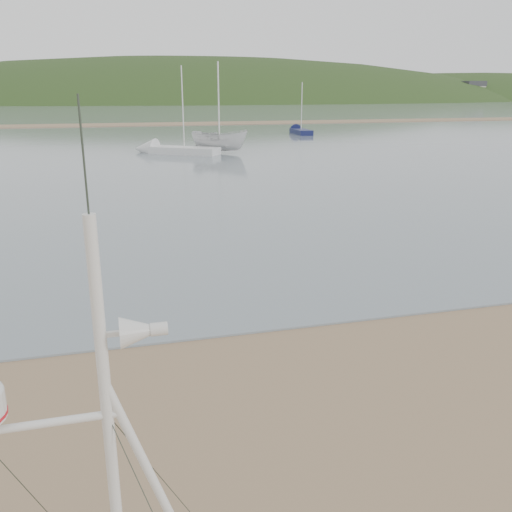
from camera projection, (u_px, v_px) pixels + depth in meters
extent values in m
cube|color=slate|center=(104.00, 110.00, 127.72)|extent=(560.00, 256.00, 0.04)
cube|color=#83674B|center=(102.00, 125.00, 70.42)|extent=(560.00, 7.00, 0.07)
ellipsoid|color=#203515|center=(202.00, 153.00, 239.16)|extent=(400.00, 180.00, 80.00)
ellipsoid|color=#203515|center=(478.00, 131.00, 271.58)|extent=(300.00, 135.00, 56.00)
cube|color=silver|center=(73.00, 91.00, 183.23)|extent=(8.40, 6.30, 8.00)
cube|color=silver|center=(151.00, 91.00, 189.61)|extent=(8.40, 6.30, 8.00)
cube|color=silver|center=(223.00, 91.00, 195.99)|extent=(8.40, 6.30, 8.00)
cube|color=silver|center=(292.00, 91.00, 202.37)|extent=(8.40, 6.30, 8.00)
cube|color=silver|center=(356.00, 91.00, 208.75)|extent=(8.40, 6.30, 8.00)
cube|color=silver|center=(416.00, 91.00, 215.13)|extent=(8.40, 6.30, 8.00)
cube|color=silver|center=(472.00, 91.00, 221.51)|extent=(8.40, 6.30, 8.00)
cylinder|color=silver|center=(110.00, 445.00, 4.14)|extent=(0.09, 0.09, 3.62)
cylinder|color=silver|center=(165.00, 504.00, 4.42)|extent=(0.84, 0.07, 2.38)
cylinder|color=silver|center=(37.00, 425.00, 3.94)|extent=(1.18, 0.06, 0.06)
cylinder|color=#2D382D|center=(84.00, 159.00, 3.50)|extent=(0.01, 0.01, 0.81)
cone|color=silver|center=(136.00, 331.00, 3.93)|extent=(0.24, 0.24, 0.24)
cylinder|color=silver|center=(159.00, 329.00, 3.97)|extent=(0.13, 0.10, 0.10)
cube|color=silver|center=(113.00, 334.00, 3.89)|extent=(0.18, 0.04, 0.04)
imported|color=silver|center=(219.00, 122.00, 38.90)|extent=(2.29, 2.27, 4.33)
cube|color=silver|center=(184.00, 151.00, 38.58)|extent=(5.04, 4.09, 0.50)
cone|color=silver|center=(145.00, 149.00, 39.56)|extent=(2.34, 2.29, 1.60)
cylinder|color=silver|center=(183.00, 107.00, 37.70)|extent=(0.08, 0.08, 5.49)
cube|color=#131843|center=(301.00, 132.00, 56.03)|extent=(1.57, 4.28, 0.50)
cone|color=#131843|center=(294.00, 130.00, 58.56)|extent=(1.42, 1.54, 1.35)
cylinder|color=silver|center=(302.00, 106.00, 55.28)|extent=(0.08, 0.08, 4.64)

